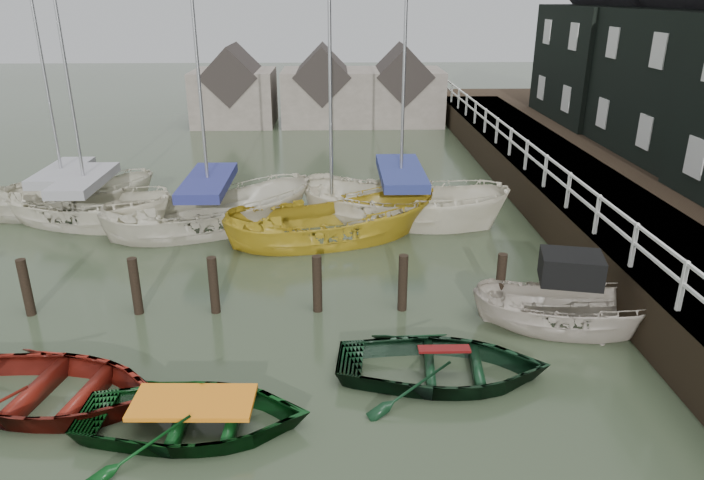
{
  "coord_description": "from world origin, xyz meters",
  "views": [
    {
      "loc": [
        1.63,
        -10.21,
        7.01
      ],
      "look_at": [
        2.04,
        3.99,
        1.4
      ],
      "focal_mm": 32.0,
      "sensor_mm": 36.0,
      "label": 1
    }
  ],
  "objects_px": {
    "rowboat_green": "(196,430)",
    "rowboat_red": "(50,404)",
    "sailboat_b": "(212,226)",
    "motorboat": "(567,324)",
    "rowboat_dkgreen": "(442,378)",
    "sailboat_c": "(332,237)",
    "sailboat_d": "(400,218)",
    "sailboat_e": "(68,209)",
    "sailboat_a": "(91,220)"
  },
  "relations": [
    {
      "from": "rowboat_green",
      "to": "rowboat_red",
      "type": "bearing_deg",
      "value": 76.02
    },
    {
      "from": "sailboat_b",
      "to": "motorboat",
      "type": "bearing_deg",
      "value": -147.92
    },
    {
      "from": "rowboat_dkgreen",
      "to": "rowboat_red",
      "type": "bearing_deg",
      "value": 100.56
    },
    {
      "from": "sailboat_c",
      "to": "rowboat_dkgreen",
      "type": "bearing_deg",
      "value": -179.51
    },
    {
      "from": "rowboat_red",
      "to": "sailboat_d",
      "type": "relative_size",
      "value": 0.34
    },
    {
      "from": "sailboat_c",
      "to": "sailboat_e",
      "type": "distance_m",
      "value": 9.54
    },
    {
      "from": "rowboat_red",
      "to": "sailboat_b",
      "type": "height_order",
      "value": "sailboat_b"
    },
    {
      "from": "sailboat_a",
      "to": "sailboat_c",
      "type": "bearing_deg",
      "value": -83.6
    },
    {
      "from": "motorboat",
      "to": "sailboat_b",
      "type": "bearing_deg",
      "value": 66.41
    },
    {
      "from": "sailboat_a",
      "to": "sailboat_b",
      "type": "height_order",
      "value": "sailboat_b"
    },
    {
      "from": "rowboat_dkgreen",
      "to": "sailboat_c",
      "type": "height_order",
      "value": "sailboat_c"
    },
    {
      "from": "sailboat_b",
      "to": "sailboat_d",
      "type": "distance_m",
      "value": 6.13
    },
    {
      "from": "rowboat_dkgreen",
      "to": "sailboat_e",
      "type": "relative_size",
      "value": 0.44
    },
    {
      "from": "rowboat_green",
      "to": "sailboat_d",
      "type": "relative_size",
      "value": 0.3
    },
    {
      "from": "sailboat_b",
      "to": "sailboat_e",
      "type": "height_order",
      "value": "sailboat_b"
    },
    {
      "from": "sailboat_b",
      "to": "sailboat_e",
      "type": "relative_size",
      "value": 1.34
    },
    {
      "from": "rowboat_red",
      "to": "motorboat",
      "type": "distance_m",
      "value": 10.72
    },
    {
      "from": "rowboat_red",
      "to": "motorboat",
      "type": "relative_size",
      "value": 1.0
    },
    {
      "from": "motorboat",
      "to": "sailboat_a",
      "type": "height_order",
      "value": "sailboat_a"
    },
    {
      "from": "rowboat_red",
      "to": "sailboat_a",
      "type": "height_order",
      "value": "sailboat_a"
    },
    {
      "from": "rowboat_dkgreen",
      "to": "sailboat_d",
      "type": "height_order",
      "value": "sailboat_d"
    },
    {
      "from": "rowboat_red",
      "to": "sailboat_e",
      "type": "relative_size",
      "value": 0.48
    },
    {
      "from": "rowboat_green",
      "to": "sailboat_d",
      "type": "xyz_separation_m",
      "value": [
        4.58,
        10.66,
        0.06
      ]
    },
    {
      "from": "rowboat_dkgreen",
      "to": "sailboat_e",
      "type": "height_order",
      "value": "sailboat_e"
    },
    {
      "from": "sailboat_e",
      "to": "rowboat_red",
      "type": "bearing_deg",
      "value": -175.71
    },
    {
      "from": "rowboat_red",
      "to": "rowboat_green",
      "type": "xyz_separation_m",
      "value": [
        2.83,
        -0.8,
        0.0
      ]
    },
    {
      "from": "motorboat",
      "to": "rowboat_red",
      "type": "bearing_deg",
      "value": 116.15
    },
    {
      "from": "rowboat_green",
      "to": "sailboat_a",
      "type": "distance_m",
      "value": 12.05
    },
    {
      "from": "sailboat_b",
      "to": "sailboat_e",
      "type": "distance_m",
      "value": 5.58
    },
    {
      "from": "rowboat_green",
      "to": "motorboat",
      "type": "xyz_separation_m",
      "value": [
        7.6,
        3.31,
        0.1
      ]
    },
    {
      "from": "sailboat_c",
      "to": "sailboat_d",
      "type": "bearing_deg",
      "value": -69.48
    },
    {
      "from": "rowboat_red",
      "to": "sailboat_a",
      "type": "xyz_separation_m",
      "value": [
        -2.77,
        9.87,
        0.06
      ]
    },
    {
      "from": "rowboat_green",
      "to": "sailboat_d",
      "type": "bearing_deg",
      "value": -21.39
    },
    {
      "from": "motorboat",
      "to": "sailboat_c",
      "type": "bearing_deg",
      "value": 55.25
    },
    {
      "from": "rowboat_dkgreen",
      "to": "sailboat_a",
      "type": "xyz_separation_m",
      "value": [
        -10.09,
        9.24,
        0.06
      ]
    },
    {
      "from": "rowboat_dkgreen",
      "to": "sailboat_b",
      "type": "height_order",
      "value": "sailboat_b"
    },
    {
      "from": "rowboat_dkgreen",
      "to": "sailboat_d",
      "type": "relative_size",
      "value": 0.31
    },
    {
      "from": "rowboat_green",
      "to": "rowboat_dkgreen",
      "type": "relative_size",
      "value": 0.96
    },
    {
      "from": "sailboat_b",
      "to": "sailboat_e",
      "type": "xyz_separation_m",
      "value": [
        -5.26,
        1.86,
        -0.0
      ]
    },
    {
      "from": "rowboat_green",
      "to": "sailboat_b",
      "type": "xyz_separation_m",
      "value": [
        -1.51,
        9.98,
        0.06
      ]
    },
    {
      "from": "sailboat_b",
      "to": "sailboat_d",
      "type": "relative_size",
      "value": 0.94
    },
    {
      "from": "rowboat_green",
      "to": "rowboat_dkgreen",
      "type": "height_order",
      "value": "rowboat_dkgreen"
    },
    {
      "from": "rowboat_green",
      "to": "motorboat",
      "type": "distance_m",
      "value": 8.29
    },
    {
      "from": "rowboat_red",
      "to": "sailboat_a",
      "type": "distance_m",
      "value": 10.25
    },
    {
      "from": "sailboat_c",
      "to": "sailboat_d",
      "type": "distance_m",
      "value": 2.77
    },
    {
      "from": "motorboat",
      "to": "sailboat_b",
      "type": "distance_m",
      "value": 11.3
    },
    {
      "from": "sailboat_c",
      "to": "sailboat_d",
      "type": "relative_size",
      "value": 0.87
    },
    {
      "from": "rowboat_dkgreen",
      "to": "sailboat_b",
      "type": "distance_m",
      "value": 10.45
    },
    {
      "from": "sailboat_d",
      "to": "sailboat_b",
      "type": "bearing_deg",
      "value": 116.58
    },
    {
      "from": "rowboat_green",
      "to": "motorboat",
      "type": "bearing_deg",
      "value": -64.58
    }
  ]
}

